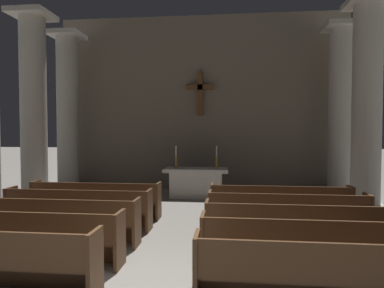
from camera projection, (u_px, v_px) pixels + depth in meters
name	position (u px, v px, depth m)	size (l,w,h in m)	color
pew_left_row_2	(24.00, 237.00, 5.85)	(3.45, 0.50, 0.95)	brown
pew_left_row_3	(55.00, 220.00, 6.90)	(3.45, 0.50, 0.95)	brown
pew_left_row_4	(78.00, 209.00, 7.95)	(3.45, 0.50, 0.95)	brown
pew_left_row_5	(96.00, 200.00, 9.00)	(3.45, 0.50, 0.95)	brown
pew_right_row_1	(330.00, 275.00, 4.29)	(3.45, 0.50, 0.95)	brown
pew_right_row_2	(310.00, 247.00, 5.34)	(3.45, 0.50, 0.95)	brown
pew_right_row_3	(297.00, 228.00, 6.39)	(3.45, 0.50, 0.95)	brown
pew_right_row_4	(287.00, 214.00, 7.44)	(3.45, 0.50, 0.95)	brown
pew_right_row_5	(280.00, 204.00, 8.48)	(3.45, 0.50, 0.95)	brown
column_left_third	(34.00, 111.00, 10.64)	(1.18, 1.18, 5.98)	#ADA89E
column_right_third	(367.00, 109.00, 9.57)	(1.18, 1.18, 5.98)	#ADA89E
column_left_fourth	(68.00, 115.00, 12.89)	(1.18, 1.18, 5.98)	#ADA89E
column_right_fourth	(340.00, 113.00, 11.82)	(1.18, 1.18, 5.98)	#ADA89E
altar	(196.00, 182.00, 11.72)	(2.20, 0.90, 1.01)	#BCB7AD
candlestick_left	(176.00, 161.00, 11.76)	(0.16, 0.16, 0.77)	#B79338
candlestick_right	(217.00, 161.00, 11.61)	(0.16, 0.16, 0.77)	#B79338
apse_with_cross	(201.00, 103.00, 13.45)	(11.21, 0.45, 6.79)	#706656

